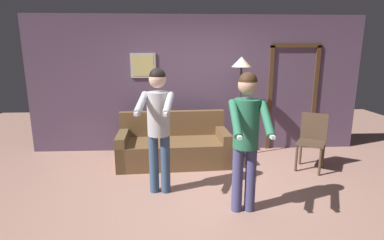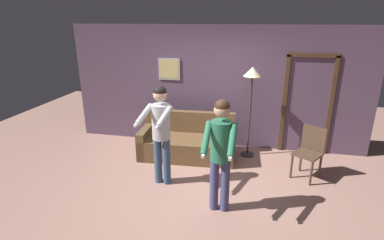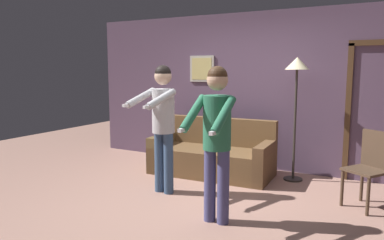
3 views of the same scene
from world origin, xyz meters
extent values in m
plane|color=#A67A6B|center=(0.00, 0.00, 0.00)|extent=(12.00, 12.00, 0.00)
cube|color=#59435A|center=(0.00, 2.01, 1.30)|extent=(6.40, 0.06, 2.60)
cube|color=#B7B2A8|center=(-1.01, 1.97, 1.67)|extent=(0.47, 0.02, 0.46)
cube|color=tan|center=(-1.01, 1.95, 1.67)|extent=(0.39, 0.01, 0.38)
cube|color=#4C331E|center=(1.45, 1.96, 1.02)|extent=(0.08, 0.04, 2.04)
cube|color=#4C331E|center=(2.35, 1.96, 1.02)|extent=(0.08, 0.04, 2.04)
cube|color=#4C331E|center=(1.90, 1.96, 2.04)|extent=(0.98, 0.04, 0.08)
cube|color=brown|center=(-0.45, 1.22, 0.21)|extent=(1.94, 0.95, 0.42)
cube|color=brown|center=(-0.46, 1.57, 0.65)|extent=(1.90, 0.25, 0.45)
cube|color=brown|center=(-1.31, 1.17, 0.29)|extent=(0.21, 0.86, 0.58)
cube|color=brown|center=(0.42, 1.27, 0.29)|extent=(0.21, 0.86, 0.58)
cylinder|color=#332D28|center=(0.77, 1.55, 0.01)|extent=(0.28, 0.28, 0.02)
cylinder|color=#332D28|center=(0.77, 1.55, 0.84)|extent=(0.04, 0.04, 1.64)
cone|color=#F9EAB7|center=(0.77, 1.55, 1.75)|extent=(0.35, 0.35, 0.18)
cylinder|color=#364F72|center=(-0.71, 0.14, 0.41)|extent=(0.13, 0.13, 0.83)
cylinder|color=#364F72|center=(-0.55, 0.12, 0.41)|extent=(0.13, 0.13, 0.83)
cylinder|color=#B2B2B7|center=(-0.63, 0.13, 1.12)|extent=(0.30, 0.30, 0.58)
sphere|color=#D8AD8E|center=(-0.63, 0.13, 1.57)|extent=(0.23, 0.23, 0.23)
sphere|color=black|center=(-0.63, 0.13, 1.61)|extent=(0.22, 0.22, 0.22)
cylinder|color=#B2B2B7|center=(-0.82, -0.10, 1.30)|extent=(0.14, 0.53, 0.24)
cube|color=white|center=(-0.85, -0.34, 1.22)|extent=(0.06, 0.15, 0.04)
cylinder|color=#B2B2B7|center=(-0.48, -0.13, 1.30)|extent=(0.14, 0.53, 0.24)
cube|color=white|center=(-0.51, -0.38, 1.22)|extent=(0.06, 0.15, 0.04)
cylinder|color=#444475|center=(0.34, -0.43, 0.41)|extent=(0.13, 0.13, 0.82)
cylinder|color=#444475|center=(0.50, -0.43, 0.41)|extent=(0.13, 0.13, 0.82)
cylinder|color=#286B4C|center=(0.42, -0.43, 1.11)|extent=(0.30, 0.30, 0.58)
sphere|color=tan|center=(0.42, -0.43, 1.56)|extent=(0.22, 0.22, 0.22)
sphere|color=#382314|center=(0.42, -0.43, 1.60)|extent=(0.21, 0.21, 0.21)
cylinder|color=#286B4C|center=(0.25, -0.64, 1.22)|extent=(0.09, 0.47, 0.36)
cube|color=white|center=(0.25, -0.85, 1.07)|extent=(0.04, 0.15, 0.04)
cylinder|color=#286B4C|center=(0.59, -0.64, 1.22)|extent=(0.09, 0.47, 0.36)
cube|color=white|center=(0.59, -0.85, 1.07)|extent=(0.04, 0.15, 0.04)
cylinder|color=#4C3828|center=(1.56, 0.76, 0.23)|extent=(0.04, 0.04, 0.45)
cylinder|color=#4C3828|center=(1.86, 0.56, 0.23)|extent=(0.04, 0.04, 0.45)
cylinder|color=#4C3828|center=(1.76, 1.06, 0.23)|extent=(0.04, 0.04, 0.45)
cylinder|color=#4C3828|center=(2.06, 0.86, 0.23)|extent=(0.04, 0.04, 0.45)
cube|color=#4C3828|center=(1.81, 0.81, 0.47)|extent=(0.58, 0.58, 0.03)
cube|color=#4C3828|center=(1.91, 0.97, 0.70)|extent=(0.37, 0.26, 0.45)
camera|label=1|loc=(-0.38, -3.78, 1.92)|focal=28.00mm
camera|label=2|loc=(0.83, -4.26, 2.72)|focal=28.00mm
camera|label=3|loc=(2.09, -4.00, 1.68)|focal=35.00mm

